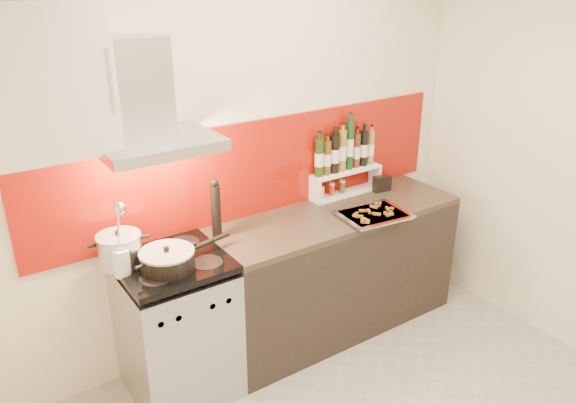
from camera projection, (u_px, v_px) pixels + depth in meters
back_wall at (249, 158)px, 3.61m from camera, size 3.40×0.02×2.60m
backsplash at (257, 168)px, 3.66m from camera, size 3.00×0.02×0.64m
range_stove at (178, 328)px, 3.35m from camera, size 0.60×0.60×0.91m
counter at (335, 270)px, 3.97m from camera, size 1.80×0.60×0.90m
range_hood at (148, 109)px, 2.95m from camera, size 0.62×0.50×0.61m
upper_cabinet at (30, 82)px, 2.58m from camera, size 0.70×0.35×0.72m
stock_pot at (120, 249)px, 3.09m from camera, size 0.24×0.24×0.21m
saute_pan at (168, 259)px, 3.06m from camera, size 0.58×0.30×0.14m
utensil_jar at (121, 254)px, 2.97m from camera, size 0.09×0.14×0.45m
pepper_mill at (216, 210)px, 3.37m from camera, size 0.06×0.06×0.39m
step_shelf at (344, 162)px, 4.00m from camera, size 0.58×0.16×0.55m
caddy_box at (382, 183)px, 4.13m from camera, size 0.14×0.08×0.11m
baking_tray at (373, 214)px, 3.73m from camera, size 0.48×0.40×0.03m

